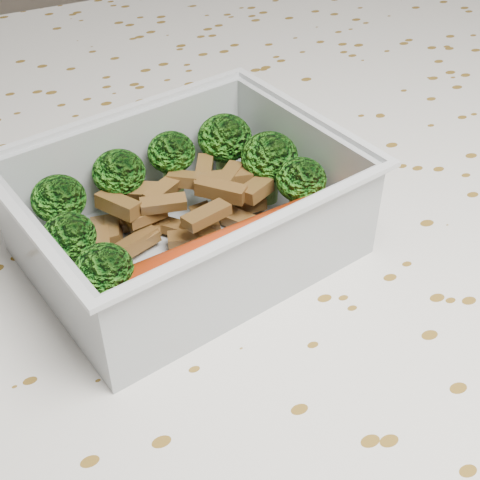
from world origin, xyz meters
name	(u,v)px	position (x,y,z in m)	size (l,w,h in m)	color
dining_table	(233,382)	(0.00, 0.00, 0.67)	(1.40, 0.90, 0.75)	brown
tablecloth	(232,330)	(0.00, 0.00, 0.72)	(1.46, 0.96, 0.19)	white
lunch_container	(187,222)	(-0.01, 0.04, 0.78)	(0.21, 0.18, 0.07)	silver
broccoli_florets	(178,183)	(-0.01, 0.06, 0.79)	(0.17, 0.13, 0.05)	#608C3F
meat_pile	(180,210)	(-0.01, 0.05, 0.78)	(0.12, 0.07, 0.03)	brown
sausage	(233,250)	(0.00, 0.00, 0.78)	(0.17, 0.04, 0.03)	#B2300E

